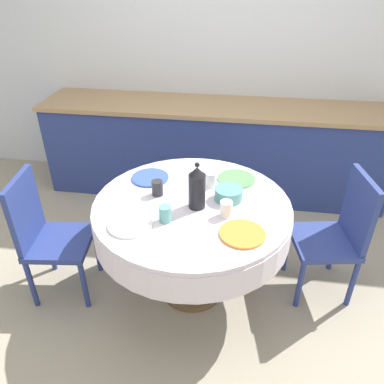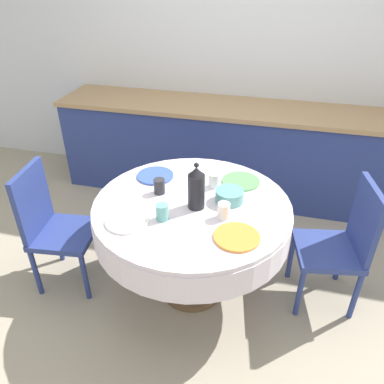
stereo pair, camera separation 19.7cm
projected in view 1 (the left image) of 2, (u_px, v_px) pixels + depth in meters
The scene contains 16 objects.
ground_plane at pixel (192, 288), 2.70m from camera, with size 12.00×12.00×0.00m, color #9E937F.
wall_back at pixel (220, 50), 3.49m from camera, with size 7.00×0.05×2.60m.
kitchen_counter at pixel (213, 149), 3.66m from camera, with size 3.24×0.64×0.89m.
dining_table at pixel (192, 219), 2.38m from camera, with size 1.24×1.24×0.74m.
chair_left at pixel (337, 232), 2.47m from camera, with size 0.47×0.47×0.90m.
chair_right at pixel (46, 232), 2.47m from camera, with size 0.44×0.44×0.90m.
plate_near_left at pixel (130, 225), 2.11m from camera, with size 0.25×0.25×0.01m, color white.
cup_near_left at pixel (165, 214), 2.13m from camera, with size 0.07×0.07×0.10m, color #5BA39E.
plate_near_right at pixel (242, 234), 2.04m from camera, with size 0.25×0.25×0.01m, color orange.
cup_near_right at pixel (226, 209), 2.17m from camera, with size 0.07×0.07×0.10m, color white.
plate_far_left at pixel (150, 178), 2.56m from camera, with size 0.25×0.25×0.01m, color #3856AD.
cup_far_left at pixel (157, 188), 2.37m from camera, with size 0.07×0.07×0.10m, color #28282D.
plate_far_right at pixel (236, 179), 2.55m from camera, with size 0.25×0.25×0.01m, color #5BA85B.
cup_far_right at pixel (211, 179), 2.46m from camera, with size 0.07×0.07×0.10m, color white.
coffee_carafe at pixel (197, 188), 2.21m from camera, with size 0.10×0.10×0.30m.
fruit_bowl at pixel (229, 194), 2.33m from camera, with size 0.18×0.18×0.08m, color #569993.
Camera 1 is at (0.28, -1.90, 2.02)m, focal length 35.00 mm.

